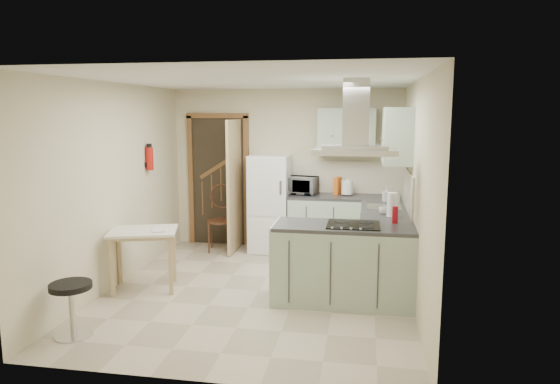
% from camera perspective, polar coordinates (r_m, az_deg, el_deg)
% --- Properties ---
extents(floor, '(4.20, 4.20, 0.00)m').
position_cam_1_polar(floor, '(6.17, -2.47, -11.22)').
color(floor, '#C0AF95').
rests_on(floor, ground).
extents(ceiling, '(4.20, 4.20, 0.00)m').
position_cam_1_polar(ceiling, '(5.80, -2.65, 12.64)').
color(ceiling, silver).
rests_on(ceiling, back_wall).
extents(back_wall, '(3.60, 0.00, 3.60)m').
position_cam_1_polar(back_wall, '(7.90, 0.67, 2.61)').
color(back_wall, beige).
rests_on(back_wall, floor).
extents(left_wall, '(0.00, 4.20, 4.20)m').
position_cam_1_polar(left_wall, '(6.48, -18.32, 0.72)').
color(left_wall, beige).
rests_on(left_wall, floor).
extents(right_wall, '(0.00, 4.20, 4.20)m').
position_cam_1_polar(right_wall, '(5.75, 15.25, -0.14)').
color(right_wall, beige).
rests_on(right_wall, floor).
extents(doorway, '(1.10, 0.12, 2.10)m').
position_cam_1_polar(doorway, '(8.14, -7.04, 1.31)').
color(doorway, brown).
rests_on(doorway, floor).
extents(fridge, '(0.60, 0.60, 1.50)m').
position_cam_1_polar(fridge, '(7.72, -1.16, -1.30)').
color(fridge, white).
rests_on(fridge, floor).
extents(counter_back, '(1.08, 0.60, 0.90)m').
position_cam_1_polar(counter_back, '(7.66, 5.19, -3.70)').
color(counter_back, '#9EB2A0').
rests_on(counter_back, floor).
extents(counter_right, '(0.60, 1.95, 0.90)m').
position_cam_1_polar(counter_right, '(6.99, 11.66, -5.10)').
color(counter_right, '#9EB2A0').
rests_on(counter_right, floor).
extents(splashback, '(1.68, 0.02, 0.50)m').
position_cam_1_polar(splashback, '(7.81, 7.63, 1.71)').
color(splashback, beige).
rests_on(splashback, counter_back).
extents(wall_cabinet_back, '(0.85, 0.35, 0.70)m').
position_cam_1_polar(wall_cabinet_back, '(7.59, 7.62, 6.81)').
color(wall_cabinet_back, '#9EB2A0').
rests_on(wall_cabinet_back, back_wall).
extents(wall_cabinet_right, '(0.35, 0.90, 0.70)m').
position_cam_1_polar(wall_cabinet_right, '(6.52, 13.23, 6.30)').
color(wall_cabinet_right, '#9EB2A0').
rests_on(wall_cabinet_right, right_wall).
extents(peninsula, '(1.55, 0.65, 0.90)m').
position_cam_1_polar(peninsula, '(5.73, 7.28, -8.14)').
color(peninsula, '#9EB2A0').
rests_on(peninsula, floor).
extents(hob, '(0.58, 0.50, 0.01)m').
position_cam_1_polar(hob, '(5.61, 8.39, -3.71)').
color(hob, black).
rests_on(hob, peninsula).
extents(extractor_hood, '(0.90, 0.55, 0.10)m').
position_cam_1_polar(extractor_hood, '(5.49, 8.59, 4.60)').
color(extractor_hood, silver).
rests_on(extractor_hood, ceiling).
extents(sink, '(0.45, 0.40, 0.01)m').
position_cam_1_polar(sink, '(6.72, 11.83, -1.70)').
color(sink, silver).
rests_on(sink, counter_right).
extents(fire_extinguisher, '(0.10, 0.10, 0.32)m').
position_cam_1_polar(fire_extinguisher, '(7.22, -14.67, 3.70)').
color(fire_extinguisher, '#B2140F').
rests_on(fire_extinguisher, left_wall).
extents(drop_leaf_table, '(0.93, 0.80, 0.74)m').
position_cam_1_polar(drop_leaf_table, '(6.34, -15.26, -7.46)').
color(drop_leaf_table, tan).
rests_on(drop_leaf_table, floor).
extents(bentwood_chair, '(0.49, 0.49, 0.94)m').
position_cam_1_polar(bentwood_chair, '(7.82, -6.80, -3.32)').
color(bentwood_chair, '#4F291A').
rests_on(bentwood_chair, floor).
extents(stool, '(0.49, 0.49, 0.53)m').
position_cam_1_polar(stool, '(5.32, -22.67, -12.26)').
color(stool, black).
rests_on(stool, floor).
extents(microwave, '(0.54, 0.41, 0.27)m').
position_cam_1_polar(microwave, '(7.66, 2.42, 0.77)').
color(microwave, black).
rests_on(microwave, counter_back).
extents(kettle, '(0.22, 0.22, 0.25)m').
position_cam_1_polar(kettle, '(7.59, 7.68, 0.54)').
color(kettle, white).
rests_on(kettle, counter_back).
extents(cereal_box, '(0.12, 0.19, 0.26)m').
position_cam_1_polar(cereal_box, '(7.67, 6.59, 0.71)').
color(cereal_box, orange).
rests_on(cereal_box, counter_back).
extents(soap_bottle, '(0.12, 0.12, 0.21)m').
position_cam_1_polar(soap_bottle, '(7.16, 12.10, -0.23)').
color(soap_bottle, '#A1A1AD').
rests_on(soap_bottle, counter_right).
extents(paper_towel, '(0.14, 0.14, 0.30)m').
position_cam_1_polar(paper_towel, '(6.12, 12.70, -1.38)').
color(paper_towel, white).
rests_on(paper_towel, counter_right).
extents(cup, '(0.16, 0.16, 0.10)m').
position_cam_1_polar(cup, '(6.26, 11.80, -2.09)').
color(cup, silver).
rests_on(cup, counter_right).
extents(red_bottle, '(0.08, 0.08, 0.19)m').
position_cam_1_polar(red_bottle, '(5.79, 13.02, -2.55)').
color(red_bottle, maroon).
rests_on(red_bottle, peninsula).
extents(book, '(0.23, 0.26, 0.09)m').
position_cam_1_polar(book, '(6.13, -14.45, -3.94)').
color(book, maroon).
rests_on(book, drop_leaf_table).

